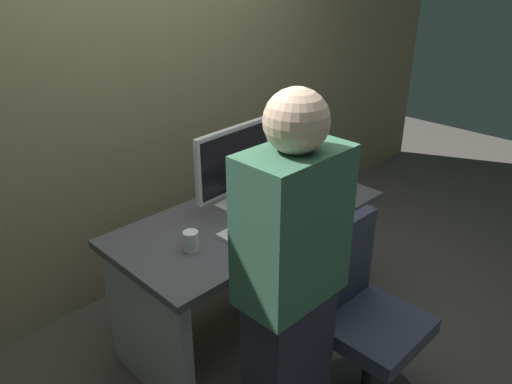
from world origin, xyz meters
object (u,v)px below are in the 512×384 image
at_px(desk, 250,250).
at_px(keyboard, 255,225).
at_px(person_at_desk, 290,296).
at_px(cup_near_keyboard, 191,241).
at_px(monitor, 234,163).
at_px(cell_phone, 323,195).
at_px(book_stack, 294,167).
at_px(office_chair, 362,326).
at_px(mouse, 290,204).

distance_m(desk, keyboard, 0.28).
xyz_separation_m(person_at_desk, cup_near_keyboard, (0.03, 0.65, -0.05)).
bearing_deg(monitor, cell_phone, -30.63).
relative_size(desk, book_stack, 6.21).
xyz_separation_m(desk, book_stack, (0.48, 0.11, 0.33)).
distance_m(desk, book_stack, 0.60).
bearing_deg(cup_near_keyboard, office_chair, -56.64).
bearing_deg(book_stack, office_chair, -119.10).
bearing_deg(office_chair, book_stack, 60.90).
bearing_deg(person_at_desk, mouse, 41.22).
distance_m(monitor, cup_near_keyboard, 0.54).
bearing_deg(book_stack, desk, -167.73).
xyz_separation_m(office_chair, mouse, (0.22, 0.66, 0.33)).
height_order(keyboard, cup_near_keyboard, cup_near_keyboard).
height_order(person_at_desk, book_stack, person_at_desk).
relative_size(cup_near_keyboard, book_stack, 0.40).
bearing_deg(cup_near_keyboard, book_stack, 10.25).
relative_size(keyboard, book_stack, 1.78).
bearing_deg(office_chair, cell_phone, 53.47).
relative_size(desk, cup_near_keyboard, 15.38).
relative_size(keyboard, cell_phone, 2.99).
xyz_separation_m(mouse, book_stack, (0.26, 0.20, 0.09)).
distance_m(office_chair, keyboard, 0.71).
bearing_deg(keyboard, book_stack, 21.54).
distance_m(book_stack, cell_phone, 0.26).
xyz_separation_m(office_chair, cell_phone, (0.46, 0.62, 0.32)).
distance_m(office_chair, cell_phone, 0.83).
distance_m(person_at_desk, monitor, 0.99).
bearing_deg(monitor, office_chair, -90.67).
relative_size(monitor, cell_phone, 3.76).
relative_size(mouse, cell_phone, 0.69).
bearing_deg(monitor, cup_near_keyboard, -157.14).
relative_size(desk, cell_phone, 10.44).
xyz_separation_m(cup_near_keyboard, book_stack, (0.93, 0.17, 0.06)).
height_order(office_chair, cell_phone, office_chair).
relative_size(desk, monitor, 2.78).
distance_m(office_chair, person_at_desk, 0.64).
bearing_deg(cell_phone, monitor, 156.55).
bearing_deg(person_at_desk, book_stack, 40.32).
bearing_deg(mouse, person_at_desk, -138.78).
xyz_separation_m(desk, monitor, (0.02, 0.13, 0.48)).
height_order(person_at_desk, keyboard, person_at_desk).
bearing_deg(monitor, person_at_desk, -120.41).
relative_size(keyboard, mouse, 4.30).
height_order(desk, office_chair, office_chair).
height_order(monitor, mouse, monitor).
xyz_separation_m(cup_near_keyboard, cell_phone, (0.91, -0.07, -0.04)).
height_order(office_chair, person_at_desk, person_at_desk).
bearing_deg(monitor, keyboard, -109.95).
bearing_deg(cell_phone, cup_near_keyboard, -177.20).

